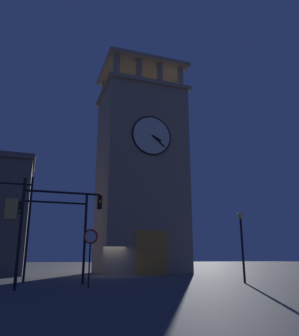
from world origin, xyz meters
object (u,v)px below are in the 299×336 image
(traffic_signal_mid, at_px, (11,211))
(street_lamp, at_px, (241,232))
(no_horn_sign, at_px, (90,241))
(clocktower, at_px, (140,174))
(traffic_signal_far, at_px, (63,223))
(traffic_signal_near, at_px, (50,216))

(traffic_signal_mid, distance_m, street_lamp, 15.25)
(street_lamp, xyz_separation_m, no_horn_sign, (9.88, 0.60, -0.79))
(clocktower, bearing_deg, traffic_signal_far, 54.18)
(clocktower, relative_size, no_horn_sign, 8.24)
(traffic_signal_near, relative_size, traffic_signal_mid, 0.80)
(traffic_signal_mid, xyz_separation_m, traffic_signal_far, (-3.20, 2.69, -0.95))
(traffic_signal_near, distance_m, traffic_signal_far, 3.13)
(street_lamp, bearing_deg, traffic_signal_far, -12.45)
(traffic_signal_mid, xyz_separation_m, street_lamp, (-14.29, 5.14, -1.39))
(traffic_signal_far, height_order, no_horn_sign, traffic_signal_far)
(clocktower, relative_size, traffic_signal_near, 4.46)
(traffic_signal_near, bearing_deg, street_lamp, -177.52)
(traffic_signal_near, height_order, no_horn_sign, traffic_signal_near)
(street_lamp, bearing_deg, clocktower, -81.58)
(traffic_signal_mid, bearing_deg, street_lamp, 160.20)
(traffic_signal_near, distance_m, no_horn_sign, 2.54)
(traffic_signal_far, relative_size, street_lamp, 1.23)
(traffic_signal_mid, height_order, traffic_signal_far, traffic_signal_mid)
(traffic_signal_near, height_order, street_lamp, traffic_signal_near)
(traffic_signal_near, xyz_separation_m, no_horn_sign, (-2.18, 0.08, -1.29))
(clocktower, distance_m, traffic_signal_mid, 16.50)
(traffic_signal_mid, bearing_deg, no_horn_sign, 127.52)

